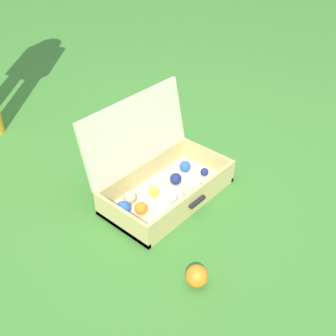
{
  "coord_description": "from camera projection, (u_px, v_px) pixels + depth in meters",
  "views": [
    {
      "loc": [
        -1.2,
        -1.19,
        1.42
      ],
      "look_at": [
        0.07,
        -0.07,
        0.19
      ],
      "focal_mm": 44.79,
      "sensor_mm": 36.0,
      "label": 1
    }
  ],
  "objects": [
    {
      "name": "ground_plane",
      "position": [
        150.0,
        198.0,
        2.2
      ],
      "size": [
        16.0,
        16.0,
        0.0
      ],
      "primitive_type": "plane",
      "color": "#3D7A2D"
    },
    {
      "name": "stray_ball_on_grass",
      "position": [
        197.0,
        276.0,
        1.72
      ],
      "size": [
        0.09,
        0.09,
        0.09
      ],
      "primitive_type": "sphere",
      "color": "orange",
      "rests_on": "ground"
    },
    {
      "name": "open_suitcase",
      "position": [
        159.0,
        176.0,
        2.17
      ],
      "size": [
        0.68,
        0.47,
        0.49
      ],
      "color": "beige",
      "rests_on": "ground"
    }
  ]
}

